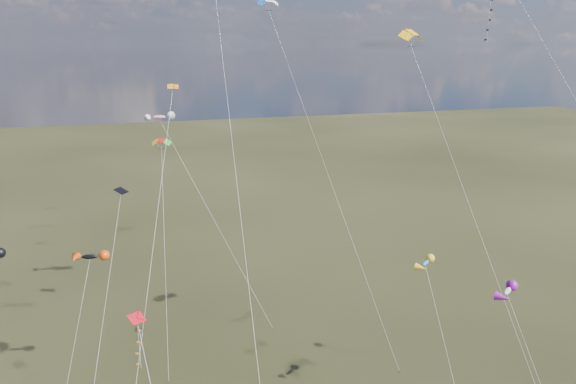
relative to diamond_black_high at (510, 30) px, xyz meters
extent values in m
cylinder|color=silver|center=(-20.18, 3.84, -11.79)|extent=(2.52, 37.12, 41.33)
cube|color=black|center=(-29.08, 12.10, -13.48)|extent=(1.33, 1.34, 0.41)
cylinder|color=silver|center=(-31.21, 6.93, -22.97)|extent=(4.30, 10.36, 18.98)
cube|color=red|center=(-28.25, -1.61, -18.64)|extent=(1.26, 1.23, 0.42)
cube|color=orange|center=(-24.17, 10.27, -4.41)|extent=(0.93, 0.89, 0.34)
cylinder|color=silver|center=(-27.45, 1.72, -18.43)|extent=(6.59, 17.12, 28.05)
cylinder|color=silver|center=(0.13, 0.82, -16.20)|extent=(3.56, 21.69, 32.50)
cylinder|color=silver|center=(-8.39, 14.25, -14.46)|extent=(8.68, 17.75, 35.99)
cube|color=#332316|center=(-4.06, 5.39, -32.39)|extent=(0.10, 0.10, 0.12)
cylinder|color=silver|center=(-25.60, 17.02, -21.84)|extent=(1.38, 13.60, 21.23)
cube|color=#332316|center=(-26.27, 10.24, -32.39)|extent=(0.10, 0.10, 0.12)
ellipsoid|color=black|center=(-32.54, 14.31, -20.27)|extent=(3.16, 1.59, 1.08)
cylinder|color=silver|center=(-34.09, 10.77, -26.36)|extent=(3.14, 7.10, 12.19)
ellipsoid|color=silver|center=(-3.31, -6.93, -17.62)|extent=(2.31, 1.96, 0.86)
ellipsoid|color=red|center=(-24.69, 30.16, -9.50)|extent=(3.10, 1.16, 1.15)
cylinder|color=silver|center=(-19.41, 23.47, -20.97)|extent=(10.58, 13.41, 22.96)
cube|color=#332316|center=(-14.14, 16.78, -32.39)|extent=(0.10, 0.10, 0.12)
ellipsoid|color=#2371BE|center=(-4.55, 1.61, -18.97)|extent=(2.28, 2.01, 0.89)
cylinder|color=silver|center=(-4.36, -2.58, -25.71)|extent=(0.41, 8.41, 13.49)
camera|label=1|loc=(-27.08, -33.79, -1.08)|focal=32.00mm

